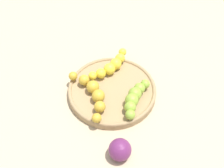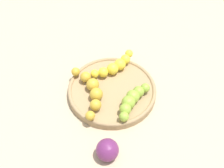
# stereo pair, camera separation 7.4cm
# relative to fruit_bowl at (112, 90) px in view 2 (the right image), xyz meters

# --- Properties ---
(ground_plane) EXTENTS (2.40, 2.40, 0.00)m
(ground_plane) POSITION_rel_fruit_bowl_xyz_m (0.00, 0.00, -0.01)
(ground_plane) COLOR tan
(fruit_bowl) EXTENTS (0.24, 0.24, 0.02)m
(fruit_bowl) POSITION_rel_fruit_bowl_xyz_m (0.00, 0.00, 0.00)
(fruit_bowl) COLOR #A08259
(fruit_bowl) RESTS_ON ground_plane
(banana_spotted) EXTENTS (0.17, 0.08, 0.03)m
(banana_spotted) POSITION_rel_fruit_bowl_xyz_m (0.01, 0.06, 0.02)
(banana_spotted) COLOR gold
(banana_spotted) RESTS_ON fruit_bowl
(banana_green) EXTENTS (0.08, 0.12, 0.03)m
(banana_green) POSITION_rel_fruit_bowl_xyz_m (-0.07, -0.02, 0.02)
(banana_green) COLOR #8CAD38
(banana_green) RESTS_ON fruit_bowl
(banana_yellow) EXTENTS (0.06, 0.14, 0.03)m
(banana_yellow) POSITION_rel_fruit_bowl_xyz_m (0.06, -0.04, 0.02)
(banana_yellow) COLOR yellow
(banana_yellow) RESTS_ON fruit_bowl
(plum_purple) EXTENTS (0.05, 0.05, 0.05)m
(plum_purple) POSITION_rel_fruit_bowl_xyz_m (-0.16, 0.10, 0.01)
(plum_purple) COLOR #662659
(plum_purple) RESTS_ON ground_plane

